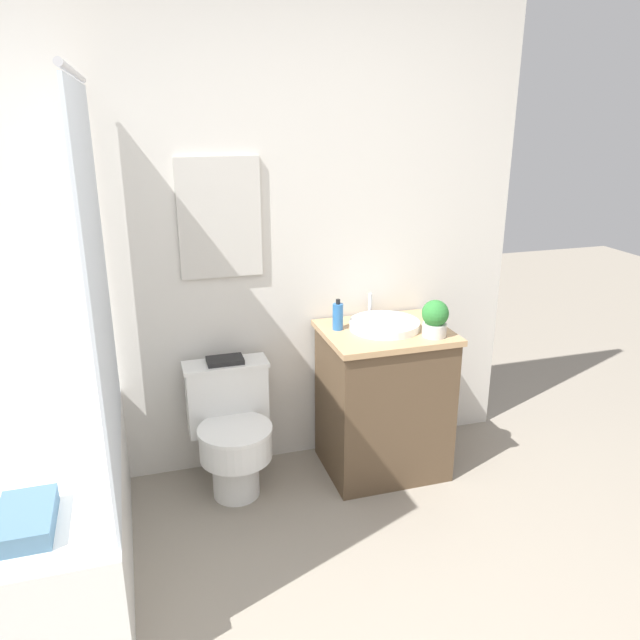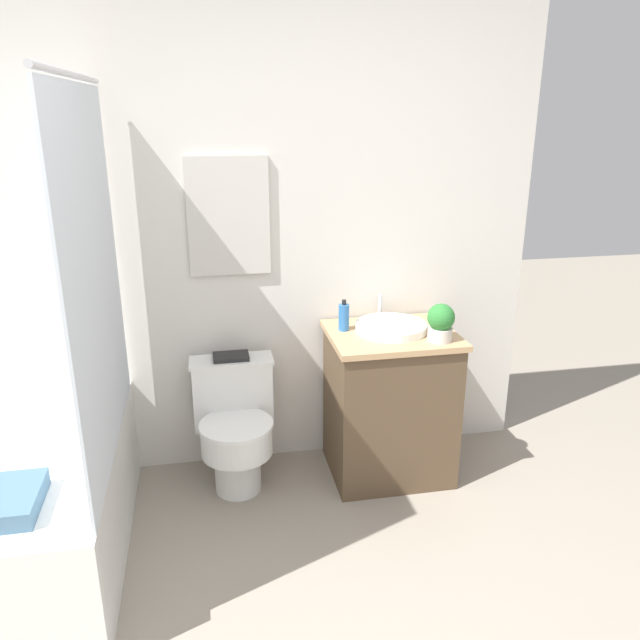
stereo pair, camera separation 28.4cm
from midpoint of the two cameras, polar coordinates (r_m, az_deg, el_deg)
name	(u,v)px [view 1 (the left image)]	position (r m, az deg, el deg)	size (l,w,h in m)	color
wall_back	(214,238)	(3.15, -12.22, 7.29)	(3.25, 0.07, 2.50)	silver
shower_area	(53,511)	(2.91, -25.98, -15.53)	(0.62, 1.31, 1.98)	white
toilet	(231,430)	(3.21, -10.67, -9.88)	(0.42, 0.49, 0.65)	white
vanity	(383,400)	(3.31, 3.35, -7.38)	(0.64, 0.53, 0.79)	brown
sink	(384,325)	(3.17, 3.36, -0.47)	(0.36, 0.39, 0.13)	white
soap_bottle	(338,316)	(3.14, -0.95, 0.30)	(0.05, 0.05, 0.16)	#2D6BB2
potted_plant	(435,318)	(3.07, 7.88, 0.13)	(0.13, 0.13, 0.18)	beige
book_on_tank	(224,360)	(3.18, -11.28, -3.69)	(0.18, 0.11, 0.02)	black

